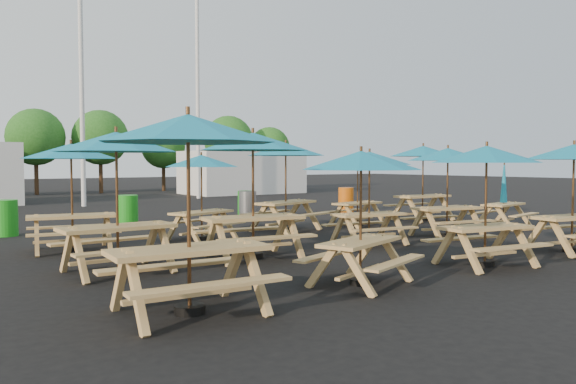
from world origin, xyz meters
TOP-DOWN VIEW (x-y plane):
  - ground at (0.00, 0.00)m, footprint 120.00×120.00m
  - picnic_unit_0 at (-5.85, -4.56)m, footprint 2.38×2.38m
  - picnic_unit_1 at (-5.70, -1.43)m, footprint 2.22×2.22m
  - picnic_unit_2 at (-5.69, 1.53)m, footprint 2.40×2.40m
  - picnic_unit_3 at (-2.95, -4.57)m, footprint 2.35×2.35m
  - picnic_unit_4 at (-3.02, -1.54)m, footprint 2.53×2.53m
  - picnic_unit_5 at (-2.63, 1.48)m, footprint 2.35×2.35m
  - picnic_unit_6 at (0.00, -4.74)m, footprint 2.27×2.27m
  - picnic_unit_7 at (0.19, -1.49)m, footprint 2.19×2.19m
  - picnic_unit_8 at (0.10, 1.74)m, footprint 2.71×2.71m
  - picnic_unit_9 at (2.94, -4.81)m, footprint 2.38×2.38m
  - picnic_unit_10 at (2.73, -1.69)m, footprint 2.37×2.37m
  - picnic_unit_11 at (2.63, 1.56)m, footprint 2.13×2.13m
  - picnic_unit_13 at (5.77, -1.30)m, footprint 1.89×1.72m
  - picnic_unit_14 at (5.44, 1.48)m, footprint 2.25×2.25m
  - waste_bin_0 at (-6.45, 5.05)m, footprint 0.59×0.59m
  - waste_bin_1 at (-3.12, 5.33)m, footprint 0.59×0.59m
  - waste_bin_2 at (0.98, 5.23)m, footprint 0.59×0.59m
  - waste_bin_3 at (1.04, 5.41)m, footprint 0.59×0.59m
  - waste_bin_4 at (5.49, 5.33)m, footprint 0.59×0.59m
  - mast_0 at (-2.00, 14.00)m, footprint 0.20×0.20m
  - mast_1 at (4.50, 16.00)m, footprint 0.20×0.20m
  - event_tent_1 at (9.00, 19.00)m, footprint 7.00×4.00m
  - tree_3 at (-1.75, 24.72)m, footprint 3.36×3.36m
  - tree_4 at (1.90, 24.26)m, footprint 3.41×3.41m
  - tree_5 at (6.22, 24.67)m, footprint 2.94×2.94m
  - tree_6 at (10.23, 22.90)m, footprint 3.38×3.38m
  - tree_7 at (13.63, 22.92)m, footprint 2.95×2.95m

SIDE VIEW (x-z plane):
  - ground at x=0.00m, z-range 0.00..0.00m
  - waste_bin_0 at x=-6.45m, z-range 0.00..0.94m
  - waste_bin_1 at x=-3.12m, z-range 0.00..0.94m
  - waste_bin_2 at x=0.98m, z-range 0.00..0.94m
  - waste_bin_3 at x=1.04m, z-range 0.00..0.94m
  - waste_bin_4 at x=5.49m, z-range 0.00..0.94m
  - picnic_unit_13 at x=5.77m, z-range -0.19..1.93m
  - event_tent_1 at x=9.00m, z-range 0.00..2.60m
  - picnic_unit_3 at x=-2.95m, z-range 0.76..2.87m
  - picnic_unit_11 at x=2.63m, z-range 0.77..2.88m
  - picnic_unit_5 at x=-2.63m, z-range 0.77..2.88m
  - picnic_unit_7 at x=0.19m, z-range 0.79..2.96m
  - picnic_unit_6 at x=0.00m, z-range 0.81..3.04m
  - picnic_unit_10 at x=2.73m, z-range 0.83..3.13m
  - picnic_unit_9 at x=2.94m, z-range 0.84..3.15m
  - picnic_unit_2 at x=-5.69m, z-range 0.85..3.18m
  - picnic_unit_1 at x=-5.70m, z-range 0.89..3.34m
  - picnic_unit_8 at x=0.10m, z-range 0.89..3.36m
  - picnic_unit_14 at x=5.44m, z-range 0.90..3.37m
  - picnic_unit_4 at x=-3.02m, z-range 0.91..3.43m
  - picnic_unit_0 at x=-5.85m, z-range 0.92..3.44m
  - tree_5 at x=6.22m, z-range 0.75..5.20m
  - tree_7 at x=13.63m, z-range 0.75..5.23m
  - tree_3 at x=-1.75m, z-range 0.86..5.95m
  - tree_6 at x=10.23m, z-range 0.86..5.99m
  - tree_4 at x=1.90m, z-range 0.87..6.04m
  - mast_0 at x=-2.00m, z-range 0.00..12.00m
  - mast_1 at x=4.50m, z-range 0.00..12.00m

